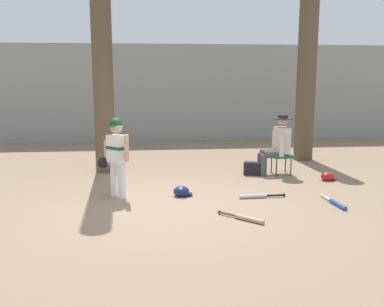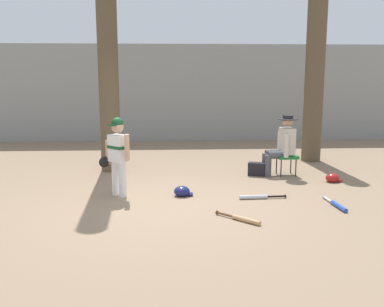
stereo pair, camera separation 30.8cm
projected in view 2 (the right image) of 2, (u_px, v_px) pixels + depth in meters
The scene contains 13 objects.
ground_plane at pixel (163, 205), 6.65m from camera, with size 60.00×60.00×0.00m, color #897056.
concrete_back_wall at pixel (166, 93), 13.16m from camera, with size 18.00×0.36×2.90m, color gray.
tree_near_player at pixel (107, 25), 8.57m from camera, with size 0.55×0.55×6.44m.
tree_behind_spectator at pixel (314, 83), 9.84m from camera, with size 0.62×0.62×4.18m.
young_ballplayer at pixel (117, 152), 7.03m from camera, with size 0.57×0.44×1.31m.
folding_stool at pixel (286, 157), 8.61m from camera, with size 0.42×0.42×0.41m.
seated_spectator at pixel (282, 144), 8.55m from camera, with size 0.67×0.53×1.20m.
handbag_beside_stool at pixel (257, 169), 8.61m from camera, with size 0.34×0.18×0.26m, color black.
bat_blue_youth at pixel (337, 205), 6.53m from camera, with size 0.12×0.76×0.07m.
bat_wood_tan at pixel (243, 219), 5.89m from camera, with size 0.56×0.56×0.07m.
bat_aluminum_silver at pixel (257, 197), 6.97m from camera, with size 0.77×0.10×0.07m.
batting_helmet_red at pixel (333, 178), 8.09m from camera, with size 0.30×0.23×0.17m.
batting_helmet_navy at pixel (182, 191), 7.13m from camera, with size 0.31×0.24×0.18m.
Camera 2 is at (0.12, -6.42, 1.95)m, focal length 40.44 mm.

